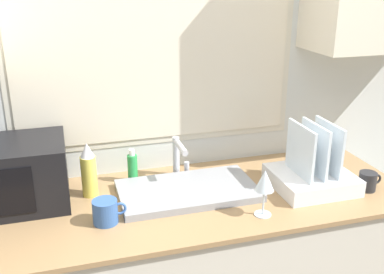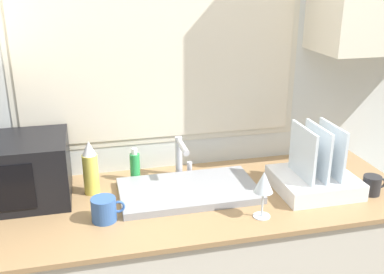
# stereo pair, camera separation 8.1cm
# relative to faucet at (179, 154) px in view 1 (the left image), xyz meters

# --- Properties ---
(wall_back) EXTENTS (6.00, 0.38, 2.60)m
(wall_back) POSITION_rel_faucet_xyz_m (-0.06, 0.12, 0.41)
(wall_back) COLOR silver
(wall_back) RESTS_ON ground_plane
(sink_basin) EXTENTS (0.58, 0.33, 0.03)m
(sink_basin) POSITION_rel_faucet_xyz_m (-0.01, -0.17, -0.10)
(sink_basin) COLOR gray
(sink_basin) RESTS_ON countertop
(faucet) EXTENTS (0.08, 0.18, 0.19)m
(faucet) POSITION_rel_faucet_xyz_m (0.00, 0.00, 0.00)
(faucet) COLOR #B7B7BC
(faucet) RESTS_ON countertop
(microwave) EXTENTS (0.49, 0.33, 0.26)m
(microwave) POSITION_rel_faucet_xyz_m (-0.73, -0.05, 0.02)
(microwave) COLOR black
(microwave) RESTS_ON countertop
(dish_rack) EXTENTS (0.33, 0.30, 0.29)m
(dish_rack) POSITION_rel_faucet_xyz_m (0.53, -0.26, -0.05)
(dish_rack) COLOR white
(dish_rack) RESTS_ON countertop
(spray_bottle) EXTENTS (0.06, 0.06, 0.24)m
(spray_bottle) POSITION_rel_faucet_xyz_m (-0.40, -0.06, -0.00)
(spray_bottle) COLOR #D8CC4C
(spray_bottle) RESTS_ON countertop
(soap_bottle) EXTENTS (0.04, 0.04, 0.15)m
(soap_bottle) POSITION_rel_faucet_xyz_m (-0.21, 0.02, -0.05)
(soap_bottle) COLOR #268C3F
(soap_bottle) RESTS_ON countertop
(mug_near_sink) EXTENTS (0.13, 0.09, 0.09)m
(mug_near_sink) POSITION_rel_faucet_xyz_m (-0.36, -0.30, -0.07)
(mug_near_sink) COLOR #335999
(mug_near_sink) RESTS_ON countertop
(wine_glass) EXTENTS (0.07, 0.07, 0.19)m
(wine_glass) POSITION_rel_faucet_xyz_m (0.23, -0.42, 0.03)
(wine_glass) COLOR silver
(wine_glass) RESTS_ON countertop
(mug_by_rack) EXTENTS (0.11, 0.08, 0.08)m
(mug_by_rack) POSITION_rel_faucet_xyz_m (0.75, -0.35, -0.07)
(mug_by_rack) COLOR #262628
(mug_by_rack) RESTS_ON countertop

